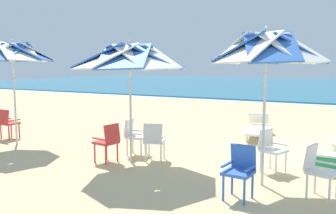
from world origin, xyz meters
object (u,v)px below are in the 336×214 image
Objects in this scene: plastic_chair_4 at (154,139)px; plastic_chair_3 at (108,140)px; sun_lounger_1 at (258,128)px; plastic_chair_2 at (240,168)px; plastic_chair_6 at (8,122)px; cooler_box at (326,163)px; beach_umbrella_1 at (130,58)px; plastic_chair_0 at (318,168)px; plastic_chair_1 at (271,147)px; plastic_chair_5 at (134,134)px; beach_umbrella_0 at (266,50)px; beach_umbrella_2 at (13,53)px.

plastic_chair_3 is at bearing -145.44° from plastic_chair_4.
plastic_chair_4 is 4.02m from sun_lounger_1.
plastic_chair_2 is 7.52m from plastic_chair_6.
plastic_chair_2 is at bearing -117.42° from cooler_box.
beach_umbrella_1 is 4.97m from plastic_chair_6.
plastic_chair_6 reaches higher than cooler_box.
plastic_chair_0 is 1.00× the size of plastic_chair_1.
plastic_chair_2 and plastic_chair_4 have the same top height.
plastic_chair_3 is 1.73× the size of cooler_box.
plastic_chair_2 is 3.48m from plastic_chair_5.
plastic_chair_0 and plastic_chair_6 have the same top height.
plastic_chair_4 is (0.40, 0.33, -1.80)m from beach_umbrella_1.
beach_umbrella_1 is (-3.89, 0.37, 1.80)m from plastic_chair_0.
plastic_chair_3 is 0.86m from plastic_chair_5.
beach_umbrella_0 is at bearing -13.46° from plastic_chair_5.
plastic_chair_5 is 4.29m from plastic_chair_6.
plastic_chair_0 is 1.00× the size of plastic_chair_5.
cooler_box is (0.94, 1.32, -2.20)m from beach_umbrella_0.
plastic_chair_3 reaches higher than cooler_box.
plastic_chair_5 is at bearing 117.68° from beach_umbrella_1.
plastic_chair_1 and plastic_chair_2 have the same top height.
plastic_chair_3 is at bearing 178.34° from plastic_chair_0.
plastic_chair_4 reaches higher than cooler_box.
plastic_chair_2 is at bearing -11.00° from plastic_chair_6.
sun_lounger_1 is 3.65m from cooler_box.
sun_lounger_1 is 4.46× the size of cooler_box.
beach_umbrella_1 is 3.09× the size of plastic_chair_5.
plastic_chair_0 is 1.00× the size of plastic_chair_4.
plastic_chair_3 is 1.00× the size of plastic_chair_5.
beach_umbrella_0 is at bearing -74.51° from sun_lounger_1.
beach_umbrella_0 is 3.24× the size of plastic_chair_0.
beach_umbrella_0 reaches higher than plastic_chair_6.
plastic_chair_2 is at bearing -78.67° from sun_lounger_1.
beach_umbrella_2 is 1.26× the size of sun_lounger_1.
sun_lounger_1 is at bearing 29.98° from plastic_chair_6.
plastic_chair_6 reaches higher than sun_lounger_1.
plastic_chair_0 is 4.97m from sun_lounger_1.
plastic_chair_0 and plastic_chair_1 have the same top height.
beach_umbrella_2 reaches higher than sun_lounger_1.
beach_umbrella_2 is at bearing -170.46° from plastic_chair_5.
plastic_chair_5 reaches higher than cooler_box.
plastic_chair_3 is at bearing -150.99° from beach_umbrella_1.
beach_umbrella_1 is 4.91m from sun_lounger_1.
beach_umbrella_0 is 1.05× the size of beach_umbrella_1.
cooler_box is at bearing 21.05° from plastic_chair_1.
plastic_chair_2 is 0.31× the size of beach_umbrella_2.
plastic_chair_1 and plastic_chair_4 have the same top height.
plastic_chair_5 reaches higher than sun_lounger_1.
beach_umbrella_1 reaches higher than plastic_chair_3.
beach_umbrella_2 reaches higher than plastic_chair_2.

